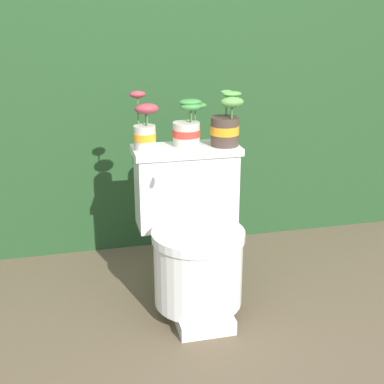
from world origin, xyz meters
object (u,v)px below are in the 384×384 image
at_px(toilet, 194,239).
at_px(potted_plant_midleft, 188,126).
at_px(potted_plant_left, 145,127).
at_px(potted_plant_middle, 226,125).

xyz_separation_m(toilet, potted_plant_midleft, (0.01, 0.15, 0.45)).
bearing_deg(potted_plant_left, potted_plant_middle, -2.70).
bearing_deg(potted_plant_left, toilet, -36.52).
bearing_deg(toilet, potted_plant_midleft, 85.84).
relative_size(toilet, potted_plant_left, 2.84).
xyz_separation_m(potted_plant_left, potted_plant_middle, (0.34, -0.02, -0.01)).
bearing_deg(potted_plant_midleft, toilet, -94.16).
distance_m(toilet, potted_plant_middle, 0.50).
xyz_separation_m(toilet, potted_plant_left, (-0.17, 0.13, 0.46)).
bearing_deg(potted_plant_middle, potted_plant_left, 177.30).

